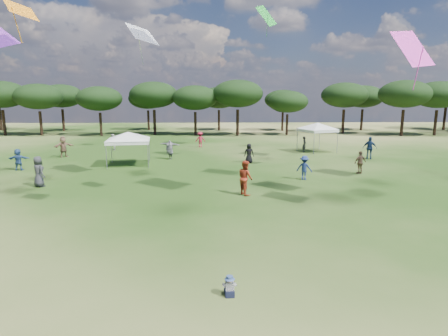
# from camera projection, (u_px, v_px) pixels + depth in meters

# --- Properties ---
(ground) EXTENTS (140.00, 140.00, 0.00)m
(ground) POSITION_uv_depth(u_px,v_px,m) (222.00, 336.00, 8.44)
(ground) COLOR #274615
(ground) RESTS_ON ground
(tree_line) EXTENTS (108.78, 17.63, 7.77)m
(tree_line) POSITION_uv_depth(u_px,v_px,m) (230.00, 96.00, 54.03)
(tree_line) COLOR black
(tree_line) RESTS_ON ground
(tent_left) EXTENTS (6.44, 6.44, 2.91)m
(tent_left) POSITION_uv_depth(u_px,v_px,m) (128.00, 133.00, 29.10)
(tent_left) COLOR gray
(tent_left) RESTS_ON ground
(tent_right) EXTENTS (5.42, 5.42, 3.14)m
(tent_right) POSITION_uv_depth(u_px,v_px,m) (318.00, 124.00, 35.90)
(tent_right) COLOR gray
(tent_right) RESTS_ON ground
(toddler) EXTENTS (0.40, 0.44, 0.59)m
(toddler) POSITION_uv_depth(u_px,v_px,m) (230.00, 287.00, 10.11)
(toddler) COLOR black
(toddler) RESTS_ON ground
(festival_crowd) EXTENTS (29.08, 20.53, 1.93)m
(festival_crowd) POSITION_uv_depth(u_px,v_px,m) (179.00, 153.00, 29.93)
(festival_crowd) COLOR #835B47
(festival_crowd) RESTS_ON ground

